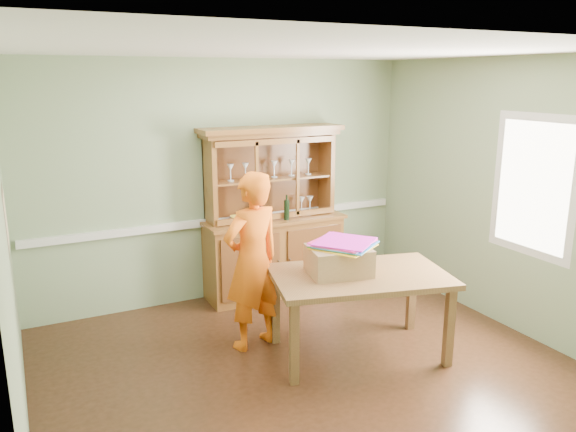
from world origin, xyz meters
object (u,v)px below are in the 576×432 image
dining_table (360,283)px  person (252,261)px  china_hutch (273,236)px  cardboard_box (339,261)px

dining_table → person: person is taller
china_hutch → cardboard_box: bearing=-94.1°
china_hutch → dining_table: size_ratio=1.12×
cardboard_box → person: (-0.63, 0.50, -0.06)m
person → dining_table: bearing=129.5°
china_hutch → cardboard_box: (-0.12, -1.64, 0.21)m
china_hutch → dining_table: bearing=-88.1°
dining_table → person: bearing=157.5°
person → china_hutch: bearing=-137.1°
dining_table → cardboard_box: bearing=166.8°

